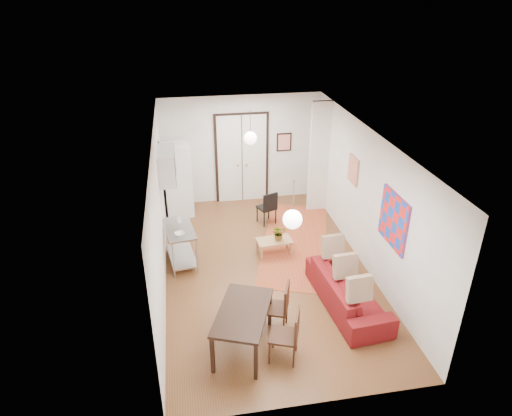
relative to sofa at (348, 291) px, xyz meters
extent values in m
plane|color=brown|center=(-1.27, 1.44, -0.32)|extent=(7.00, 7.00, 0.00)
cube|color=white|center=(-1.27, 1.44, 2.58)|extent=(4.20, 7.00, 0.02)
cube|color=white|center=(-1.27, 4.94, 1.13)|extent=(4.20, 0.02, 2.90)
cube|color=white|center=(-1.27, -2.06, 1.13)|extent=(4.20, 0.02, 2.90)
cube|color=white|center=(-3.37, 1.44, 1.13)|extent=(0.02, 7.00, 2.90)
cube|color=white|center=(0.83, 1.44, 1.13)|extent=(0.02, 7.00, 2.90)
cube|color=silver|center=(-1.27, 4.89, 0.88)|extent=(1.44, 0.06, 2.50)
cube|color=white|center=(0.58, 3.99, 1.13)|extent=(0.50, 0.10, 2.90)
cube|color=silver|center=(-3.19, 2.94, 1.58)|extent=(0.35, 1.00, 0.70)
cube|color=red|center=(0.81, 0.19, 1.33)|extent=(0.05, 1.00, 1.00)
cube|color=beige|center=(0.81, 2.24, 1.48)|extent=(0.05, 0.50, 0.60)
cube|color=red|center=(-0.12, 4.91, 1.28)|extent=(0.40, 0.03, 0.50)
cube|color=brown|center=(-3.34, 3.44, 1.63)|extent=(0.03, 0.44, 0.54)
sphere|color=silver|center=(-1.27, 3.44, 1.93)|extent=(0.30, 0.30, 0.30)
cylinder|color=black|center=(-1.27, 3.44, 2.33)|extent=(0.01, 0.01, 0.50)
sphere|color=silver|center=(-1.27, -0.56, 1.93)|extent=(0.30, 0.30, 0.30)
cylinder|color=black|center=(-1.27, -0.56, 2.33)|extent=(0.01, 0.01, 0.50)
cube|color=#B5542D|center=(-0.39, 2.40, -0.32)|extent=(2.52, 4.10, 0.01)
imported|color=maroon|center=(0.00, 0.00, 0.00)|extent=(1.04, 2.27, 0.64)
cube|color=tan|center=(-0.97, 2.01, 0.00)|extent=(0.81, 0.49, 0.03)
cube|color=tan|center=(-1.32, 1.84, -0.17)|extent=(0.05, 0.05, 0.31)
cube|color=tan|center=(-0.63, 1.84, -0.17)|extent=(0.05, 0.05, 0.31)
cube|color=tan|center=(-1.32, 2.18, -0.17)|extent=(0.05, 0.05, 0.31)
cube|color=tan|center=(-0.63, 2.18, -0.17)|extent=(0.05, 0.05, 0.31)
imported|color=#2E5C29|center=(-0.87, 2.01, 0.19)|extent=(0.28, 0.32, 0.34)
cube|color=#B1B4B6|center=(-3.02, 2.00, 0.52)|extent=(0.71, 1.18, 0.04)
cube|color=#B1B4B6|center=(-3.02, 2.00, -0.15)|extent=(0.66, 1.14, 0.03)
cylinder|color=#B1B4B6|center=(-3.26, 1.48, 0.10)|extent=(0.04, 0.04, 0.84)
cylinder|color=#B1B4B6|center=(-2.78, 1.48, 0.10)|extent=(0.04, 0.04, 0.84)
cylinder|color=#B1B4B6|center=(-3.26, 2.52, 0.10)|extent=(0.04, 0.04, 0.84)
cylinder|color=#B1B4B6|center=(-2.78, 2.52, 0.10)|extent=(0.04, 0.04, 0.84)
imported|color=beige|center=(-3.02, 1.70, 0.56)|extent=(0.25, 0.25, 0.05)
imported|color=#52A2B2|center=(-3.02, 2.25, 0.62)|extent=(0.10, 0.10, 0.18)
cube|color=white|center=(-3.01, 4.33, 0.63)|extent=(0.76, 0.76, 1.90)
cube|color=black|center=(-2.08, -0.75, 0.41)|extent=(1.22, 1.55, 0.05)
cube|color=black|center=(-2.42, -1.38, 0.03)|extent=(0.08, 0.08, 0.70)
cube|color=black|center=(-1.74, -1.38, 0.03)|extent=(0.08, 0.08, 0.70)
cube|color=black|center=(-2.42, -0.11, 0.03)|extent=(0.08, 0.08, 0.70)
cube|color=black|center=(-1.74, -0.11, 0.03)|extent=(0.08, 0.08, 0.70)
cube|color=#341F10|center=(-1.48, -0.40, 0.13)|extent=(0.57, 0.56, 0.04)
cube|color=#341F10|center=(-1.48, -0.19, 0.38)|extent=(0.19, 0.41, 0.47)
cylinder|color=#341F10|center=(-1.66, -0.59, -0.10)|extent=(0.03, 0.03, 0.45)
cylinder|color=#341F10|center=(-1.30, -0.59, -0.10)|extent=(0.03, 0.03, 0.45)
cylinder|color=#341F10|center=(-1.66, -0.20, -0.10)|extent=(0.03, 0.03, 0.45)
cylinder|color=#341F10|center=(-1.30, -0.20, -0.10)|extent=(0.03, 0.03, 0.45)
cube|color=#341F10|center=(-1.48, -1.10, 0.13)|extent=(0.57, 0.56, 0.04)
cube|color=#341F10|center=(-1.48, -0.89, 0.38)|extent=(0.19, 0.41, 0.47)
cylinder|color=#341F10|center=(-1.66, -1.29, -0.10)|extent=(0.03, 0.03, 0.45)
cylinder|color=#341F10|center=(-1.30, -1.29, -0.10)|extent=(0.03, 0.03, 0.45)
cylinder|color=#341F10|center=(-1.66, -0.90, -0.10)|extent=(0.03, 0.03, 0.45)
cylinder|color=#341F10|center=(-1.30, -0.90, -0.10)|extent=(0.03, 0.03, 0.45)
cube|color=black|center=(-0.87, 3.45, 0.10)|extent=(0.51, 0.51, 0.04)
cube|color=black|center=(-0.87, 3.63, 0.34)|extent=(0.39, 0.18, 0.43)
cylinder|color=black|center=(-1.04, 3.28, -0.11)|extent=(0.03, 0.03, 0.43)
cylinder|color=black|center=(-0.70, 3.28, -0.11)|extent=(0.03, 0.03, 0.43)
cylinder|color=black|center=(-1.04, 3.62, -0.11)|extent=(0.03, 0.03, 0.43)
cylinder|color=black|center=(-0.70, 3.62, -0.11)|extent=(0.03, 0.03, 0.43)
camera|label=1|loc=(-2.86, -6.48, 5.21)|focal=32.00mm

